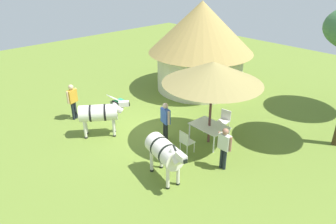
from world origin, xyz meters
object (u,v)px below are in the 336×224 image
patio_chair_near_hut (224,119)px  zebra_nearest_camera (100,113)px  patio_chair_west_end (186,141)px  striped_lounge_chair (117,101)px  thatched_hut (201,43)px  shade_umbrella (213,73)px  guest_behind_table (224,145)px  patio_dining_table (209,127)px  standing_watcher (72,99)px  zebra_by_umbrella (165,152)px  guest_beside_umbrella (165,119)px

patio_chair_near_hut → zebra_nearest_camera: 5.15m
patio_chair_west_end → striped_lounge_chair: size_ratio=1.09×
thatched_hut → shade_umbrella: bearing=-44.1°
thatched_hut → guest_behind_table: bearing=-41.7°
shade_umbrella → patio_chair_near_hut: bearing=99.1°
patio_dining_table → thatched_hut: bearing=135.9°
standing_watcher → zebra_by_umbrella: standing_watcher is taller
standing_watcher → striped_lounge_chair: (0.13, 2.22, -0.74)m
shade_umbrella → thatched_hut: bearing=135.9°
guest_beside_umbrella → zebra_by_umbrella: (1.76, -1.62, 0.03)m
patio_chair_west_end → zebra_nearest_camera: zebra_nearest_camera is taller
thatched_hut → zebra_by_umbrella: 8.49m
standing_watcher → thatched_hut: bearing=152.1°
shade_umbrella → guest_behind_table: (1.48, -0.99, -1.95)m
guest_beside_umbrella → guest_behind_table: guest_beside_umbrella is taller
shade_umbrella → zebra_nearest_camera: size_ratio=1.97×
patio_dining_table → zebra_by_umbrella: bearing=-79.0°
zebra_by_umbrella → zebra_nearest_camera: bearing=-78.3°
zebra_nearest_camera → standing_watcher: bearing=-142.0°
thatched_hut → striped_lounge_chair: 5.41m
standing_watcher → striped_lounge_chair: standing_watcher is taller
patio_chair_west_end → guest_beside_umbrella: size_ratio=0.54×
thatched_hut → zebra_by_umbrella: size_ratio=2.71×
patio_chair_near_hut → patio_dining_table: bearing=90.0°
shade_umbrella → guest_behind_table: 2.64m
patio_chair_near_hut → guest_behind_table: size_ratio=0.57×
patio_dining_table → guest_behind_table: (1.48, -0.99, 0.28)m
guest_behind_table → striped_lounge_chair: guest_behind_table is taller
zebra_nearest_camera → patio_chair_west_end: bearing=60.8°
patio_chair_near_hut → standing_watcher: size_ratio=0.54×
patio_dining_table → striped_lounge_chair: bearing=-172.5°
patio_chair_near_hut → guest_beside_umbrella: (-1.01, -2.43, 0.48)m
patio_dining_table → guest_beside_umbrella: size_ratio=0.86×
patio_dining_table → striped_lounge_chair: size_ratio=1.73×
zebra_nearest_camera → zebra_by_umbrella: 3.91m
standing_watcher → zebra_nearest_camera: 2.10m
guest_beside_umbrella → striped_lounge_chair: 4.21m
thatched_hut → patio_chair_near_hut: thatched_hut is taller
patio_dining_table → zebra_nearest_camera: zebra_nearest_camera is taller
shade_umbrella → patio_dining_table: 2.23m
patio_chair_near_hut → standing_watcher: standing_watcher is taller
patio_chair_near_hut → zebra_nearest_camera: zebra_nearest_camera is taller
shade_umbrella → patio_chair_near_hut: (-0.19, 1.22, -2.37)m
striped_lounge_chair → zebra_by_umbrella: (5.88, -2.13, 0.77)m
thatched_hut → patio_chair_west_end: thatched_hut is taller
thatched_hut → guest_beside_umbrella: thatched_hut is taller
shade_umbrella → striped_lounge_chair: (-5.32, -0.70, -2.64)m
patio_dining_table → zebra_nearest_camera: size_ratio=0.76×
patio_chair_west_end → striped_lounge_chair: patio_chair_west_end is taller
striped_lounge_chair → patio_dining_table: bearing=9.9°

